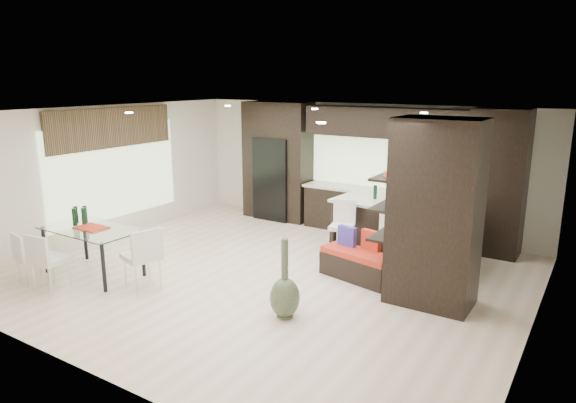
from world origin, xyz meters
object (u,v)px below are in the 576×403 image
Objects in this scene: stool_right at (425,251)px; dining_table at (94,251)px; bench at (358,265)px; stool_mid at (382,247)px; stool_left at (342,238)px; chair_near at (50,264)px; floor_vase at (285,278)px; kitchen_island at (399,230)px; chair_far at (32,260)px; chair_end at (142,261)px.

dining_table is at bearing -133.75° from stool_right.
stool_mid is at bearing 85.34° from bench.
stool_left is 0.83m from bench.
dining_table is at bearing -152.48° from stool_left.
stool_mid is at bearing 34.29° from chair_near.
chair_near reaches higher than bench.
stool_mid is at bearing 79.52° from floor_vase.
stool_right reaches higher than stool_mid.
kitchen_island is at bearing 148.35° from stool_right.
bench is at bearing -92.55° from kitchen_island.
stool_mid is at bearing -165.79° from stool_right.
dining_table is 0.78m from chair_near.
chair_far is at bearing -133.81° from bench.
stool_left reaches higher than bench.
kitchen_island is at bearing 35.32° from stool_left.
dining_table is 1.95× the size of chair_near.
chair_near is at bearing -128.14° from kitchen_island.
stool_left is 1.50m from stool_right.
stool_mid is (0.75, 0.02, -0.03)m from stool_left.
stool_mid reaches higher than dining_table.
floor_vase is 3.59m from dining_table.
kitchen_island is at bearing 41.88° from dining_table.
chair_end is at bearing 26.81° from chair_near.
stool_mid is at bearing -85.37° from kitchen_island.
chair_far is at bearing -164.59° from floor_vase.
chair_near is at bearing -89.65° from dining_table.
kitchen_island reaches higher than stool_left.
bench is 4.40m from dining_table.
stool_right is at bearing -13.03° from stool_left.
chair_end is at bearing -139.85° from stool_left.
stool_right is (1.50, -0.02, 0.04)m from stool_left.
bench is (-0.17, -0.57, -0.18)m from stool_mid.
chair_near is at bearing 8.35° from chair_far.
stool_right is at bearing 29.23° from chair_near.
stool_left reaches higher than stool_mid.
chair_far is (-4.53, -4.31, -0.12)m from kitchen_island.
floor_vase is 3.75m from chair_near.
stool_left is (-0.75, -0.83, -0.06)m from kitchen_island.
floor_vase is (0.31, -2.36, 0.11)m from stool_left.
stool_right is 1.05× the size of chair_end.
stool_mid is 0.76m from stool_right.
stool_right is (0.75, -0.84, -0.02)m from kitchen_island.
floor_vase is (-0.26, -1.80, 0.33)m from bench.
chair_end is (-2.09, -2.72, 0.01)m from stool_left.
floor_vase reaches higher than stool_right.
stool_right is at bearing 29.96° from dining_table.
stool_left is at bearing -164.01° from stool_right.
stool_mid is at bearing 34.69° from dining_table.
stool_mid is 3.94m from chair_end.
stool_right is at bearing 42.52° from bench.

